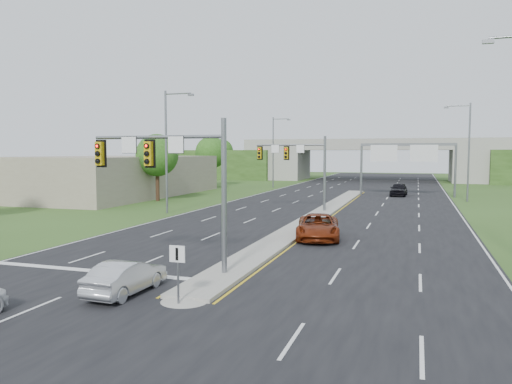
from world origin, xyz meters
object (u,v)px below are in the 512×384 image
at_px(keep_right_sign, 178,264).
at_px(signal_mast_near, 177,170).
at_px(signal_mast_far, 300,161).
at_px(overpass, 374,162).
at_px(car_far_a, 318,227).
at_px(sign_gantry, 406,155).
at_px(car_far_c, 399,189).
at_px(car_silver, 126,277).

bearing_deg(keep_right_sign, signal_mast_near, 116.94).
height_order(signal_mast_far, overpass, overpass).
relative_size(signal_mast_near, car_far_a, 1.24).
height_order(overpass, car_far_a, overpass).
xyz_separation_m(signal_mast_far, sign_gantry, (8.95, 19.99, 0.51)).
bearing_deg(car_far_c, car_far_a, -93.71).
xyz_separation_m(signal_mast_far, keep_right_sign, (2.26, -29.45, -3.21)).
xyz_separation_m(signal_mast_near, car_far_c, (8.15, 45.34, -3.87)).
height_order(signal_mast_near, overpass, overpass).
xyz_separation_m(sign_gantry, car_silver, (-9.30, -48.68, -4.56)).
height_order(overpass, car_far_c, overpass).
xyz_separation_m(sign_gantry, car_far_c, (-0.79, 0.34, -4.38)).
height_order(signal_mast_near, car_far_a, signal_mast_near).
distance_m(signal_mast_near, car_silver, 5.49).
bearing_deg(overpass, keep_right_sign, -90.00).
xyz_separation_m(overpass, car_far_a, (2.15, -69.29, -2.75)).
bearing_deg(signal_mast_far, keep_right_sign, -85.61).
bearing_deg(car_far_c, car_silver, -97.38).
bearing_deg(overpass, signal_mast_far, -92.35).
height_order(signal_mast_far, car_far_a, signal_mast_far).
relative_size(keep_right_sign, car_far_a, 0.39).
distance_m(keep_right_sign, sign_gantry, 50.04).
distance_m(keep_right_sign, overpass, 84.55).
bearing_deg(car_silver, keep_right_sign, 165.33).
bearing_deg(signal_mast_near, signal_mast_far, 90.00).
bearing_deg(signal_mast_far, signal_mast_near, -90.00).
distance_m(signal_mast_near, overpass, 80.11).
bearing_deg(car_silver, sign_gantry, -99.21).
height_order(car_far_a, car_far_c, car_far_c).
bearing_deg(keep_right_sign, car_far_c, 83.26).
distance_m(signal_mast_far, car_silver, 28.97).
relative_size(sign_gantry, car_far_c, 2.36).
distance_m(keep_right_sign, car_far_a, 15.41).
distance_m(car_far_a, car_far_c, 34.75).
bearing_deg(car_far_c, keep_right_sign, -94.28).
xyz_separation_m(keep_right_sign, sign_gantry, (6.68, 49.45, 3.72)).
xyz_separation_m(signal_mast_far, car_far_c, (8.15, 20.34, -3.87)).
xyz_separation_m(signal_mast_near, sign_gantry, (8.95, 44.99, 0.51)).
distance_m(signal_mast_near, sign_gantry, 45.88).
relative_size(keep_right_sign, car_silver, 0.55).
distance_m(signal_mast_far, keep_right_sign, 29.71).
bearing_deg(signal_mast_near, overpass, 88.38).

